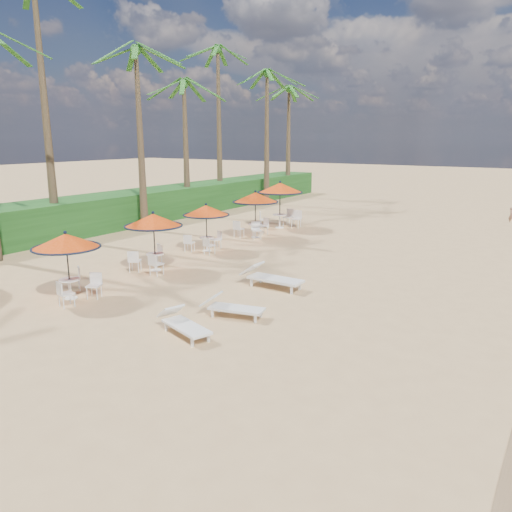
{
  "coord_description": "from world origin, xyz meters",
  "views": [
    {
      "loc": [
        8.13,
        -9.6,
        4.88
      ],
      "look_at": [
        -0.19,
        3.36,
        1.2
      ],
      "focal_mm": 35.0,
      "sensor_mm": 36.0,
      "label": 1
    }
  ],
  "objects": [
    {
      "name": "lounger_near",
      "position": [
        0.15,
        -0.62,
        0.31
      ],
      "size": [
        1.91,
        1.13,
        0.65
      ],
      "rotation": [
        0.0,
        0.0,
        -0.33
      ],
      "color": "white",
      "rests_on": "ground"
    },
    {
      "name": "palm_6",
      "position": [
        -11.33,
        22.15,
        8.71
      ],
      "size": [
        5.0,
        5.0,
        9.53
      ],
      "color": "brown",
      "rests_on": "ground"
    },
    {
      "name": "lounger_far",
      "position": [
        -0.11,
        4.07,
        0.36
      ],
      "size": [
        2.18,
        0.7,
        0.78
      ],
      "rotation": [
        0.0,
        0.0,
        -0.01
      ],
      "color": "white",
      "rests_on": "ground"
    },
    {
      "name": "palm_4",
      "position": [
        -12.68,
        14.72,
        7.53
      ],
      "size": [
        5.0,
        5.0,
        8.28
      ],
      "color": "brown",
      "rests_on": "ground"
    },
    {
      "name": "ground",
      "position": [
        0.0,
        0.0,
        0.0
      ],
      "size": [
        160.0,
        160.0,
        0.0
      ],
      "primitive_type": "plane",
      "color": "tan",
      "rests_on": "ground"
    },
    {
      "name": "station_4",
      "position": [
        -5.42,
        13.98,
        1.89
      ],
      "size": [
        2.48,
        2.48,
        2.59
      ],
      "color": "black",
      "rests_on": "ground"
    },
    {
      "name": "lounger_mid",
      "position": [
        0.42,
        1.08,
        0.3
      ],
      "size": [
        1.88,
        0.95,
        0.64
      ],
      "rotation": [
        0.0,
        0.0,
        0.23
      ],
      "color": "white",
      "rests_on": "ground"
    },
    {
      "name": "palm_7",
      "position": [
        -12.24,
        27.03,
        8.1
      ],
      "size": [
        5.0,
        5.0,
        8.88
      ],
      "color": "brown",
      "rests_on": "ground"
    },
    {
      "name": "scrub_hedge",
      "position": [
        -13.5,
        11.0,
        0.9
      ],
      "size": [
        3.0,
        40.0,
        1.8
      ],
      "primitive_type": "cube",
      "color": "#194716",
      "rests_on": "ground"
    },
    {
      "name": "station_1",
      "position": [
        -4.85,
        3.57,
        1.64
      ],
      "size": [
        2.15,
        2.15,
        2.24
      ],
      "color": "black",
      "rests_on": "ground"
    },
    {
      "name": "person",
      "position": [
        5.06,
        22.86,
        0.47
      ],
      "size": [
        0.3,
        0.38,
        0.93
      ],
      "primitive_type": "imported",
      "rotation": [
        0.0,
        0.0,
        1.82
      ],
      "color": "#8D6048",
      "rests_on": "ground"
    },
    {
      "name": "station_2",
      "position": [
        -5.25,
        7.22,
        1.55
      ],
      "size": [
        2.03,
        2.03,
        2.11
      ],
      "color": "black",
      "rests_on": "ground"
    },
    {
      "name": "station_0",
      "position": [
        -4.65,
        -0.27,
        1.56
      ],
      "size": [
        2.05,
        2.05,
        2.14
      ],
      "color": "black",
      "rests_on": "ground"
    },
    {
      "name": "palm_3",
      "position": [
        -11.22,
        9.44,
        8.57
      ],
      "size": [
        5.0,
        5.0,
        9.38
      ],
      "color": "brown",
      "rests_on": "ground"
    },
    {
      "name": "palm_5",
      "position": [
        -13.72,
        19.59,
        10.06
      ],
      "size": [
        5.0,
        5.0,
        10.98
      ],
      "color": "brown",
      "rests_on": "ground"
    },
    {
      "name": "station_3",
      "position": [
        -5.11,
        10.92,
        1.72
      ],
      "size": [
        2.26,
        2.3,
        2.35
      ],
      "color": "black",
      "rests_on": "ground"
    }
  ]
}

